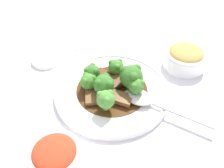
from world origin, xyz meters
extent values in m
plane|color=silver|center=(0.00, 0.00, 0.00)|extent=(4.00, 4.00, 0.00)
cylinder|color=white|center=(0.00, 0.00, 0.01)|extent=(0.28, 0.28, 0.01)
torus|color=white|center=(0.00, 0.00, 0.01)|extent=(0.28, 0.28, 0.01)
cylinder|color=#4C2D14|center=(0.00, 0.00, 0.01)|extent=(0.17, 0.17, 0.00)
cube|color=brown|center=(-0.06, 0.01, 0.02)|extent=(0.05, 0.06, 0.01)
cube|color=brown|center=(0.02, 0.01, 0.03)|extent=(0.08, 0.04, 0.01)
cube|color=#56331E|center=(0.01, 0.05, 0.02)|extent=(0.05, 0.05, 0.01)
cube|color=brown|center=(-0.01, -0.03, 0.03)|extent=(0.06, 0.08, 0.01)
cube|color=#56331E|center=(0.06, -0.01, 0.02)|extent=(0.04, 0.05, 0.01)
cylinder|color=#7FA84C|center=(0.04, 0.03, 0.02)|extent=(0.01, 0.01, 0.01)
sphere|color=#427F2D|center=(0.04, 0.03, 0.04)|extent=(0.04, 0.04, 0.04)
sphere|color=#427F2D|center=(0.06, 0.03, 0.05)|extent=(0.02, 0.02, 0.02)
sphere|color=#427F2D|center=(0.04, 0.05, 0.05)|extent=(0.02, 0.02, 0.02)
sphere|color=#427F2D|center=(0.04, 0.02, 0.05)|extent=(0.02, 0.02, 0.02)
cylinder|color=#7FA84C|center=(-0.03, 0.00, 0.02)|extent=(0.02, 0.02, 0.01)
sphere|color=#387028|center=(-0.03, 0.00, 0.05)|extent=(0.05, 0.05, 0.05)
sphere|color=#387028|center=(-0.01, 0.01, 0.06)|extent=(0.02, 0.02, 0.02)
sphere|color=#387028|center=(-0.04, 0.00, 0.06)|extent=(0.02, 0.02, 0.02)
sphere|color=#387028|center=(-0.02, -0.02, 0.06)|extent=(0.02, 0.02, 0.02)
cylinder|color=#8EB756|center=(0.03, -0.05, 0.03)|extent=(0.01, 0.01, 0.02)
sphere|color=#427F2D|center=(0.03, -0.05, 0.05)|extent=(0.04, 0.04, 0.04)
sphere|color=#427F2D|center=(0.03, -0.04, 0.06)|extent=(0.01, 0.01, 0.01)
sphere|color=#427F2D|center=(0.02, -0.06, 0.06)|extent=(0.01, 0.01, 0.01)
sphere|color=#427F2D|center=(0.04, -0.06, 0.06)|extent=(0.01, 0.01, 0.01)
cylinder|color=#8EB756|center=(0.04, -0.03, 0.03)|extent=(0.02, 0.02, 0.02)
sphere|color=#387028|center=(0.04, -0.03, 0.06)|extent=(0.06, 0.06, 0.06)
sphere|color=#387028|center=(0.03, -0.01, 0.07)|extent=(0.02, 0.02, 0.02)
sphere|color=#387028|center=(0.03, -0.04, 0.07)|extent=(0.02, 0.02, 0.02)
sphere|color=#387028|center=(0.05, -0.03, 0.07)|extent=(0.02, 0.02, 0.02)
cylinder|color=#7FA84C|center=(-0.02, 0.05, 0.03)|extent=(0.01, 0.01, 0.01)
sphere|color=#387028|center=(-0.02, 0.05, 0.05)|extent=(0.04, 0.04, 0.04)
sphere|color=#387028|center=(-0.03, 0.06, 0.06)|extent=(0.02, 0.02, 0.02)
sphere|color=#387028|center=(-0.02, 0.04, 0.06)|extent=(0.02, 0.02, 0.02)
sphere|color=#387028|center=(-0.01, 0.06, 0.06)|extent=(0.02, 0.02, 0.02)
cylinder|color=#7FA84C|center=(-0.04, 0.04, 0.02)|extent=(0.01, 0.01, 0.01)
sphere|color=#427F2D|center=(-0.04, 0.04, 0.04)|extent=(0.04, 0.04, 0.04)
sphere|color=#427F2D|center=(-0.05, 0.03, 0.05)|extent=(0.01, 0.01, 0.01)
sphere|color=#427F2D|center=(-0.03, 0.03, 0.05)|extent=(0.01, 0.01, 0.01)
sphere|color=#427F2D|center=(-0.04, 0.05, 0.05)|extent=(0.01, 0.01, 0.01)
cylinder|color=#7FA84C|center=(-0.05, -0.04, 0.03)|extent=(0.01, 0.01, 0.01)
sphere|color=#4C8E38|center=(-0.05, -0.04, 0.05)|extent=(0.04, 0.04, 0.04)
sphere|color=#4C8E38|center=(-0.06, -0.05, 0.06)|extent=(0.02, 0.02, 0.02)
sphere|color=#4C8E38|center=(-0.04, -0.04, 0.06)|extent=(0.02, 0.02, 0.02)
sphere|color=#4C8E38|center=(-0.06, -0.03, 0.06)|extent=(0.02, 0.02, 0.02)
ellipsoid|color=silver|center=(0.02, -0.07, 0.03)|extent=(0.07, 0.08, 0.01)
cylinder|color=silver|center=(0.06, -0.17, 0.02)|extent=(0.05, 0.14, 0.01)
cylinder|color=white|center=(-0.21, -0.08, 0.00)|extent=(0.06, 0.06, 0.01)
cylinder|color=white|center=(-0.21, -0.08, 0.02)|extent=(0.11, 0.11, 0.04)
torus|color=white|center=(-0.21, -0.08, 0.04)|extent=(0.11, 0.11, 0.01)
ellipsoid|color=red|center=(-0.21, -0.08, 0.04)|extent=(0.08, 0.08, 0.03)
cylinder|color=white|center=(0.22, -0.05, 0.00)|extent=(0.06, 0.06, 0.01)
cylinder|color=white|center=(0.22, -0.05, 0.02)|extent=(0.12, 0.12, 0.04)
torus|color=white|center=(0.22, -0.05, 0.04)|extent=(0.12, 0.12, 0.01)
ellipsoid|color=tan|center=(0.22, -0.05, 0.04)|extent=(0.09, 0.09, 0.03)
cylinder|color=white|center=(-0.06, 0.22, 0.01)|extent=(0.08, 0.08, 0.01)
torus|color=white|center=(-0.06, 0.22, 0.01)|extent=(0.08, 0.08, 0.01)
cube|color=silver|center=(0.10, 0.20, 0.00)|extent=(0.14, 0.11, 0.01)
camera|label=1|loc=(-0.29, -0.35, 0.46)|focal=42.00mm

